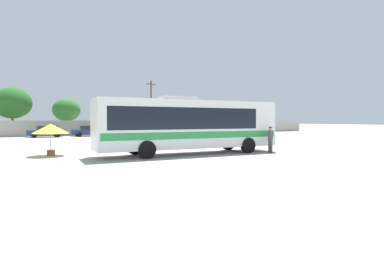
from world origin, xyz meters
name	(u,v)px	position (x,y,z in m)	size (l,w,h in m)	color
ground_plane	(144,144)	(0.00, 10.00, 0.00)	(300.00, 300.00, 0.00)	#A3A099
perimeter_wall	(103,128)	(0.00, 29.49, 1.10)	(80.00, 0.30, 2.20)	#9E998C
coach_bus_white_green	(188,124)	(-0.30, -0.16, 1.98)	(12.22, 2.81, 3.71)	white
attendant_by_bus_door	(270,138)	(5.04, -1.99, 1.01)	(0.44, 0.44, 1.77)	#4C4C51
vendor_umbrella_near_gate_yellow	(51,129)	(-8.34, 2.85, 1.65)	(2.20, 2.20, 1.99)	gray
parked_car_leftmost_dark_blue	(46,131)	(-7.91, 26.46, 0.79)	(4.51, 2.19, 1.50)	navy
parked_car_second_dark_blue	(88,131)	(-2.58, 26.47, 0.78)	(4.23, 2.14, 1.48)	navy
parked_car_third_red	(133,130)	(3.56, 25.65, 0.76)	(4.35, 2.07, 1.42)	red
utility_pole_near	(151,106)	(8.49, 32.02, 4.66)	(1.78, 0.54, 8.96)	#4C3823
roadside_tree_left	(12,103)	(-12.06, 33.67, 4.72)	(5.28, 5.28, 6.97)	brown
roadside_tree_midleft	(67,110)	(-4.78, 33.44, 3.84)	(4.14, 4.14, 5.61)	brown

